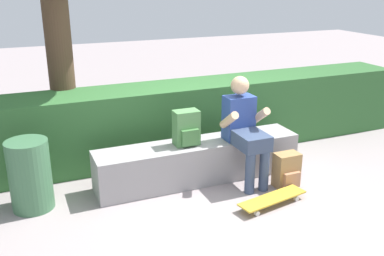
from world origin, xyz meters
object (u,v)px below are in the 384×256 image
(skateboard_near_person, at_px, (272,199))
(backpack_on_ground, at_px, (287,171))
(bench_main, at_px, (199,161))
(trash_bin, at_px, (30,175))
(person_skater, at_px, (245,127))
(backpack_on_bench, at_px, (187,128))

(skateboard_near_person, relative_size, backpack_on_ground, 2.06)
(bench_main, xyz_separation_m, trash_bin, (-1.85, 0.05, 0.14))
(person_skater, bearing_deg, bench_main, 155.30)
(bench_main, xyz_separation_m, skateboard_near_person, (0.47, -0.87, -0.16))
(trash_bin, bearing_deg, bench_main, -1.49)
(bench_main, height_order, backpack_on_bench, backpack_on_bench)
(backpack_on_ground, height_order, trash_bin, trash_bin)
(person_skater, relative_size, backpack_on_bench, 3.05)
(skateboard_near_person, height_order, backpack_on_ground, backpack_on_ground)
(skateboard_near_person, distance_m, trash_bin, 2.51)
(trash_bin, bearing_deg, backpack_on_bench, -1.95)
(person_skater, xyz_separation_m, backpack_on_ground, (0.38, -0.34, -0.47))
(bench_main, relative_size, trash_bin, 3.28)
(skateboard_near_person, relative_size, trash_bin, 1.11)
(backpack_on_bench, height_order, backpack_on_ground, backpack_on_bench)
(bench_main, relative_size, person_skater, 1.99)
(skateboard_near_person, bearing_deg, bench_main, 118.32)
(skateboard_near_person, xyz_separation_m, backpack_on_ground, (0.39, 0.32, 0.12))
(person_skater, distance_m, trash_bin, 2.36)
(bench_main, height_order, backpack_on_ground, bench_main)
(person_skater, distance_m, skateboard_near_person, 0.88)
(bench_main, bearing_deg, skateboard_near_person, -61.68)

